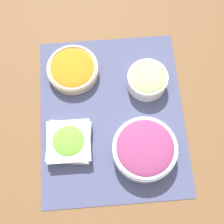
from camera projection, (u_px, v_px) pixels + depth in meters
name	position (u px, v px, depth m)	size (l,w,h in m)	color
ground_plane	(112.00, 115.00, 1.03)	(3.00, 3.00, 0.00)	brown
placemat	(112.00, 115.00, 1.03)	(0.57, 0.47, 0.00)	#474C70
onion_bowl	(145.00, 149.00, 0.95)	(0.20, 0.20, 0.08)	silver
lettuce_bowl	(69.00, 142.00, 0.97)	(0.15, 0.15, 0.05)	white
carrot_bowl	(73.00, 69.00, 1.05)	(0.17, 0.17, 0.05)	#C6B28E
cucumber_bowl	(147.00, 79.00, 1.02)	(0.13, 0.13, 0.07)	silver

